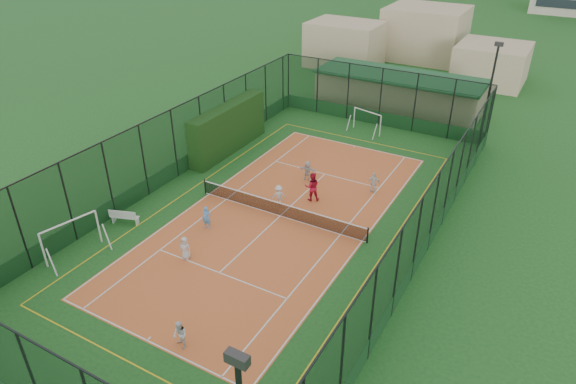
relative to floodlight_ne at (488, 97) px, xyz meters
name	(u,v)px	position (x,y,z in m)	size (l,w,h in m)	color
ground	(280,216)	(-8.60, -16.60, -4.12)	(300.00, 300.00, 0.00)	#1B4E1E
court_slab	(280,216)	(-8.60, -16.60, -4.12)	(11.17, 23.97, 0.01)	#CA652D
tennis_net	(280,209)	(-8.60, -16.60, -3.59)	(11.67, 0.12, 1.06)	black
perimeter_fence	(280,181)	(-8.60, -16.60, -1.62)	(18.12, 34.12, 5.00)	black
floodlight_ne	(488,97)	(0.00, 0.00, 0.00)	(0.60, 0.26, 8.25)	black
clubhouse	(399,91)	(-8.60, 5.40, -2.55)	(15.20, 7.20, 3.15)	tan
hedge_left	(228,128)	(-16.90, -10.26, -2.29)	(1.26, 8.39, 3.67)	black
white_bench	(125,216)	(-16.40, -21.90, -3.64)	(1.74, 0.48, 0.98)	white
futsal_goal_near	(72,238)	(-16.57, -25.58, -3.07)	(0.95, 3.28, 2.11)	white
futsal_goal_far	(367,122)	(-8.90, -1.59, -3.22)	(2.82, 0.82, 1.82)	white
child_near_left	(185,248)	(-10.95, -22.87, -3.43)	(0.67, 0.44, 1.37)	silver
child_near_mid	(207,218)	(-11.73, -19.89, -3.39)	(0.53, 0.35, 1.45)	#5096E3
child_near_right	(180,335)	(-7.00, -28.01, -3.41)	(0.69, 0.54, 1.42)	silver
child_far_left	(279,195)	(-9.40, -15.40, -3.44)	(0.87, 0.50, 1.35)	silver
child_far_right	(374,183)	(-4.65, -10.96, -3.38)	(0.86, 0.36, 1.46)	silver
child_far_back	(308,171)	(-9.32, -11.55, -3.41)	(1.31, 0.42, 1.42)	silver
coach	(312,187)	(-7.78, -13.87, -3.13)	(0.95, 0.74, 1.96)	#B5132B
tennis_balls	(281,203)	(-9.29, -15.29, -4.08)	(4.28, 1.09, 0.07)	#CCE033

